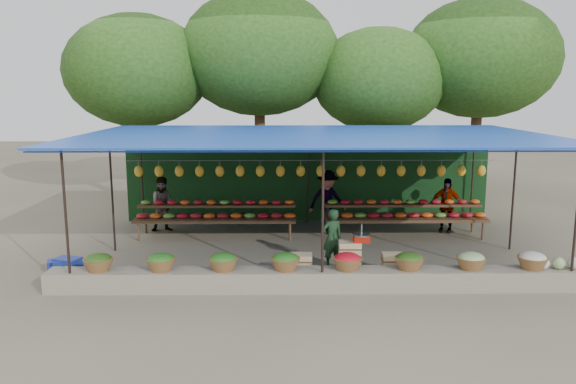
{
  "coord_description": "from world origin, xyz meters",
  "views": [
    {
      "loc": [
        -0.79,
        -13.16,
        3.82
      ],
      "look_at": [
        -0.61,
        0.2,
        1.4
      ],
      "focal_mm": 35.0,
      "sensor_mm": 36.0,
      "label": 1
    }
  ],
  "objects_px": {
    "crate_counter": "(348,263)",
    "vendor_seated": "(332,238)",
    "blue_crate_back": "(68,265)",
    "weighing_scale": "(361,238)",
    "blue_crate_front": "(59,266)"
  },
  "relations": [
    {
      "from": "crate_counter",
      "to": "vendor_seated",
      "type": "bearing_deg",
      "value": 110.36
    },
    {
      "from": "vendor_seated",
      "to": "blue_crate_back",
      "type": "distance_m",
      "value": 5.69
    },
    {
      "from": "weighing_scale",
      "to": "blue_crate_back",
      "type": "height_order",
      "value": "weighing_scale"
    },
    {
      "from": "crate_counter",
      "to": "vendor_seated",
      "type": "xyz_separation_m",
      "value": [
        -0.27,
        0.73,
        0.34
      ]
    },
    {
      "from": "blue_crate_front",
      "to": "blue_crate_back",
      "type": "xyz_separation_m",
      "value": [
        0.17,
        0.04,
        0.01
      ]
    },
    {
      "from": "vendor_seated",
      "to": "blue_crate_front",
      "type": "relative_size",
      "value": 2.79
    },
    {
      "from": "crate_counter",
      "to": "vendor_seated",
      "type": "height_order",
      "value": "vendor_seated"
    },
    {
      "from": "blue_crate_back",
      "to": "blue_crate_front",
      "type": "bearing_deg",
      "value": -146.69
    },
    {
      "from": "crate_counter",
      "to": "blue_crate_back",
      "type": "bearing_deg",
      "value": 175.64
    },
    {
      "from": "weighing_scale",
      "to": "blue_crate_front",
      "type": "distance_m",
      "value": 6.41
    },
    {
      "from": "blue_crate_back",
      "to": "vendor_seated",
      "type": "bearing_deg",
      "value": 22.23
    },
    {
      "from": "crate_counter",
      "to": "blue_crate_back",
      "type": "xyz_separation_m",
      "value": [
        -5.93,
        0.45,
        -0.16
      ]
    },
    {
      "from": "crate_counter",
      "to": "blue_crate_front",
      "type": "xyz_separation_m",
      "value": [
        -6.1,
        0.41,
        -0.17
      ]
    },
    {
      "from": "weighing_scale",
      "to": "blue_crate_front",
      "type": "height_order",
      "value": "weighing_scale"
    },
    {
      "from": "weighing_scale",
      "to": "blue_crate_back",
      "type": "xyz_separation_m",
      "value": [
        -6.2,
        0.45,
        -0.7
      ]
    }
  ]
}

